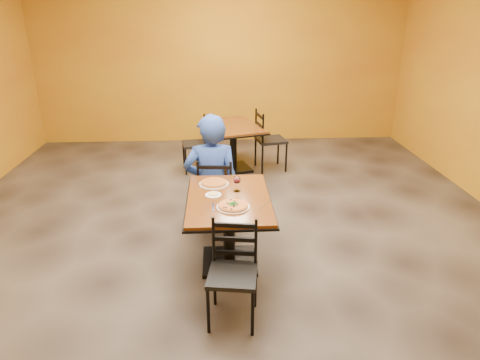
{
  "coord_description": "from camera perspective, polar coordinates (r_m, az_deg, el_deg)",
  "views": [
    {
      "loc": [
        -0.1,
        -4.25,
        2.45
      ],
      "look_at": [
        0.12,
        -0.3,
        0.85
      ],
      "focal_mm": 31.54,
      "sensor_mm": 36.0,
      "label": 1
    }
  ],
  "objects": [
    {
      "name": "chair_second_right",
      "position": [
        6.87,
        4.21,
        5.38
      ],
      "size": [
        0.52,
        0.52,
        0.98
      ],
      "primitive_type": null,
      "rotation": [
        0.0,
        0.0,
        1.76
      ],
      "color": "black",
      "rests_on": "floor"
    },
    {
      "name": "pizza_main",
      "position": [
        3.91,
        -0.93,
        -3.44
      ],
      "size": [
        0.28,
        0.28,
        0.02
      ],
      "primitive_type": "cylinder",
      "color": "#9A2D0B",
      "rests_on": "plate_main"
    },
    {
      "name": "diner",
      "position": [
        5.0,
        -3.87,
        1.28
      ],
      "size": [
        0.67,
        0.44,
        1.37
      ],
      "primitive_type": "imported",
      "rotation": [
        0.0,
        0.0,
        3.15
      ],
      "color": "navy",
      "rests_on": "floor"
    },
    {
      "name": "chair_second_left",
      "position": [
        6.84,
        -6.06,
        4.84
      ],
      "size": [
        0.46,
        0.46,
        0.89
      ],
      "primitive_type": null,
      "rotation": [
        0.0,
        0.0,
        -1.41
      ],
      "color": "black",
      "rests_on": "floor"
    },
    {
      "name": "pizza_far",
      "position": [
        4.43,
        -3.56,
        -0.33
      ],
      "size": [
        0.28,
        0.28,
        0.02
      ],
      "primitive_type": "cylinder",
      "color": "#BB6724",
      "rests_on": "plate_far"
    },
    {
      "name": "table_main",
      "position": [
        4.2,
        -1.51,
        -4.77
      ],
      "size": [
        0.83,
        1.23,
        0.75
      ],
      "color": "#64310F",
      "rests_on": "floor"
    },
    {
      "name": "table_second",
      "position": [
        6.8,
        -0.92,
        5.83
      ],
      "size": [
        1.09,
        1.34,
        0.75
      ],
      "rotation": [
        0.0,
        0.0,
        0.3
      ],
      "color": "#64310F",
      "rests_on": "floor"
    },
    {
      "name": "plate_main",
      "position": [
        3.92,
        -0.93,
        -3.65
      ],
      "size": [
        0.31,
        0.31,
        0.01
      ],
      "primitive_type": "cylinder",
      "color": "white",
      "rests_on": "table_main"
    },
    {
      "name": "wine_glass",
      "position": [
        4.22,
        -0.44,
        -0.41
      ],
      "size": [
        0.08,
        0.08,
        0.18
      ],
      "primitive_type": null,
      "color": "white",
      "rests_on": "table_main"
    },
    {
      "name": "floor",
      "position": [
        4.91,
        -1.64,
        -7.94
      ],
      "size": [
        7.0,
        8.0,
        0.01
      ],
      "primitive_type": "cube",
      "color": "black",
      "rests_on": "ground"
    },
    {
      "name": "wall_back",
      "position": [
        8.31,
        -2.63,
        15.44
      ],
      "size": [
        7.0,
        0.01,
        3.0
      ],
      "primitive_type": "cube",
      "color": "#B88A14",
      "rests_on": "ground"
    },
    {
      "name": "side_plate",
      "position": [
        4.17,
        -3.63,
        -2.03
      ],
      "size": [
        0.16,
        0.16,
        0.01
      ],
      "primitive_type": "cylinder",
      "color": "white",
      "rests_on": "table_main"
    },
    {
      "name": "chair_main_far",
      "position": [
        4.99,
        -3.25,
        -1.65
      ],
      "size": [
        0.44,
        0.44,
        0.9
      ],
      "primitive_type": null,
      "rotation": [
        0.0,
        0.0,
        3.06
      ],
      "color": "black",
      "rests_on": "floor"
    },
    {
      "name": "fork",
      "position": [
        3.93,
        -3.64,
        -3.67
      ],
      "size": [
        0.02,
        0.19,
        0.0
      ],
      "primitive_type": "cube",
      "rotation": [
        0.0,
        0.0,
        0.02
      ],
      "color": "silver",
      "rests_on": "table_main"
    },
    {
      "name": "knife",
      "position": [
        3.96,
        3.24,
        -3.41
      ],
      "size": [
        0.14,
        0.18,
        0.0
      ],
      "primitive_type": "cube",
      "rotation": [
        0.0,
        0.0,
        -0.65
      ],
      "color": "silver",
      "rests_on": "table_main"
    },
    {
      "name": "dip",
      "position": [
        4.17,
        -3.63,
        -1.92
      ],
      "size": [
        0.09,
        0.09,
        0.01
      ],
      "primitive_type": "cylinder",
      "color": "tan",
      "rests_on": "side_plate"
    },
    {
      "name": "chair_main_near",
      "position": [
        3.53,
        -1.02,
        -12.83
      ],
      "size": [
        0.45,
        0.45,
        0.87
      ],
      "primitive_type": null,
      "rotation": [
        0.0,
        0.0,
        -0.15
      ],
      "color": "black",
      "rests_on": "floor"
    },
    {
      "name": "plate_far",
      "position": [
        4.43,
        -3.55,
        -0.52
      ],
      "size": [
        0.31,
        0.31,
        0.01
      ],
      "primitive_type": "cylinder",
      "color": "white",
      "rests_on": "table_main"
    }
  ]
}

